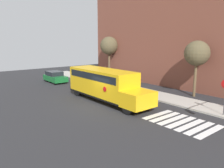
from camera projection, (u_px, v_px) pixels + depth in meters
ground_plane at (101, 106)px, 19.40m from camera, size 60.00×60.00×0.00m
sidewalk_strip at (150, 94)px, 23.39m from camera, size 44.00×3.00×0.15m
building_backdrop at (189, 31)px, 26.09m from camera, size 32.00×4.00×13.69m
crosswalk_stripes at (181, 122)px, 15.40m from camera, size 4.70×3.20×0.01m
school_bus at (104, 83)px, 20.75m from camera, size 9.91×2.57×2.99m
parked_car at (55, 77)px, 30.41m from camera, size 4.14×1.89×1.52m
tree_near_sidewalk at (109, 46)px, 33.90m from camera, size 2.80×2.80×6.35m
tree_far_sidewalk at (197, 54)px, 21.80m from camera, size 2.52×2.52×5.71m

